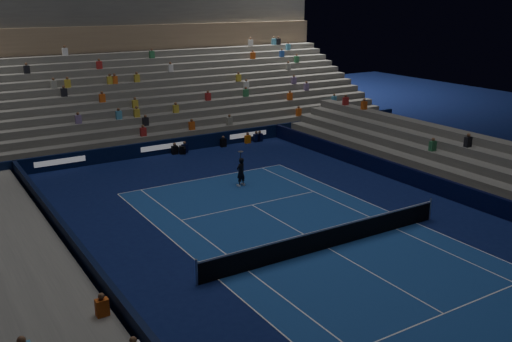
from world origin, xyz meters
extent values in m
plane|color=#0C1648|center=(0.00, 0.00, 0.00)|extent=(90.00, 90.00, 0.00)
cube|color=navy|center=(0.00, 0.00, 0.01)|extent=(10.97, 23.77, 0.01)
cube|color=black|center=(0.00, 18.50, 0.50)|extent=(44.00, 0.25, 1.00)
cube|color=black|center=(9.70, 0.00, 0.50)|extent=(0.25, 37.00, 1.00)
cube|color=black|center=(-9.70, 0.00, 0.50)|extent=(0.25, 37.00, 1.00)
cube|color=#62625D|center=(0.00, 19.50, 0.25)|extent=(44.00, 1.00, 0.50)
cube|color=#62625D|center=(0.00, 20.50, 0.50)|extent=(44.00, 1.00, 1.00)
cube|color=#62625D|center=(0.00, 21.50, 0.75)|extent=(44.00, 1.00, 1.50)
cube|color=#62625D|center=(0.00, 22.50, 1.00)|extent=(44.00, 1.00, 2.00)
cube|color=#62625D|center=(0.00, 23.50, 1.25)|extent=(44.00, 1.00, 2.50)
cube|color=#62625D|center=(0.00, 24.50, 1.50)|extent=(44.00, 1.00, 3.00)
cube|color=#62625D|center=(0.00, 25.50, 1.75)|extent=(44.00, 1.00, 3.50)
cube|color=#62625D|center=(0.00, 26.50, 2.00)|extent=(44.00, 1.00, 4.00)
cube|color=#62625D|center=(0.00, 27.50, 2.25)|extent=(44.00, 1.00, 4.50)
cube|color=#62625D|center=(0.00, 28.50, 2.50)|extent=(44.00, 1.00, 5.00)
cube|color=#62625D|center=(0.00, 29.50, 2.75)|extent=(44.00, 1.00, 5.50)
cube|color=#62625D|center=(0.00, 30.50, 3.00)|extent=(44.00, 1.00, 6.00)
cube|color=#846C52|center=(0.00, 31.60, 7.10)|extent=(44.00, 0.60, 2.20)
cube|color=#4D4D4A|center=(0.00, 33.00, 9.70)|extent=(44.00, 2.40, 3.00)
cube|color=slate|center=(10.50, 0.00, 0.25)|extent=(1.00, 37.00, 0.50)
cube|color=slate|center=(11.50, 0.00, 0.50)|extent=(1.00, 37.00, 1.00)
cube|color=slate|center=(12.50, 0.00, 0.75)|extent=(1.00, 37.00, 1.50)
cube|color=slate|center=(-10.50, 0.00, 0.25)|extent=(1.00, 37.00, 0.50)
cube|color=slate|center=(-11.50, 0.00, 0.50)|extent=(1.00, 37.00, 1.00)
cube|color=slate|center=(-12.50, 0.00, 0.75)|extent=(1.00, 37.00, 1.50)
cylinder|color=#B2B2B7|center=(-6.40, 0.00, 0.55)|extent=(0.10, 0.10, 1.10)
cylinder|color=#B2B2B7|center=(6.40, 0.00, 0.55)|extent=(0.10, 0.10, 1.10)
cube|color=black|center=(0.00, 0.00, 0.45)|extent=(12.80, 0.03, 0.90)
cube|color=white|center=(0.00, 0.00, 0.94)|extent=(12.80, 0.04, 0.08)
imported|color=black|center=(1.13, 9.50, 0.85)|extent=(0.71, 0.57, 1.70)
cube|color=black|center=(1.26, 17.85, 0.27)|extent=(0.53, 0.59, 0.55)
cylinder|color=black|center=(1.26, 17.42, 0.44)|extent=(0.25, 0.38, 0.16)
camera|label=1|loc=(-14.85, -17.86, 10.61)|focal=40.09mm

